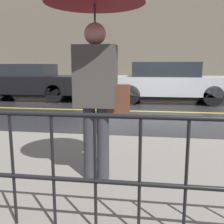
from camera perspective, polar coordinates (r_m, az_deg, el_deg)
ground_plane at (r=7.99m, az=10.10°, el=0.07°), size 80.00×80.00×0.00m
sidewalk_near at (r=3.31m, az=12.57°, el=-13.49°), size 28.00×3.00×0.13m
sidewalk_far at (r=12.33m, az=9.54°, el=3.93°), size 28.00×2.10×0.13m
lane_marking at (r=7.99m, az=10.10°, el=0.10°), size 25.20×0.12×0.01m
building_storefront at (r=13.51m, az=9.76°, el=15.06°), size 28.00×0.30×5.12m
railing_foreground at (r=1.92m, az=15.99°, el=-10.83°), size 12.00×0.04×0.92m
pedestrian at (r=2.80m, az=-3.61°, el=18.10°), size 1.02×1.02×2.09m
car_black at (r=11.20m, az=-18.09°, el=6.41°), size 4.50×1.79×1.42m
car_silver at (r=10.07m, az=12.20°, el=6.46°), size 4.55×1.75×1.49m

